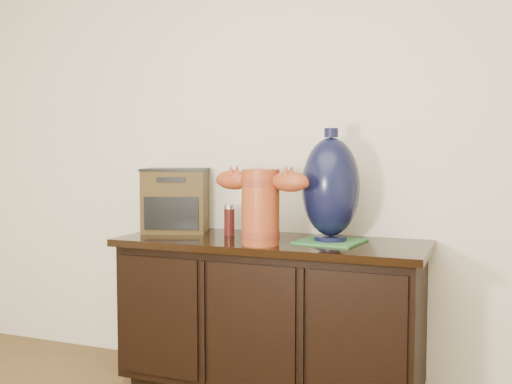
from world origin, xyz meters
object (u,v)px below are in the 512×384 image
at_px(tv_radio, 176,200).
at_px(lamp_base, 331,187).
at_px(spray_can, 229,220).
at_px(sideboard, 271,316).
at_px(terracotta_vessel, 261,202).

xyz_separation_m(tv_radio, lamp_base, (0.84, -0.06, 0.09)).
bearing_deg(spray_can, sideboard, -14.63).
height_order(sideboard, tv_radio, tv_radio).
height_order(terracotta_vessel, spray_can, terracotta_vessel).
height_order(sideboard, terracotta_vessel, terracotta_vessel).
xyz_separation_m(sideboard, lamp_base, (0.28, 0.03, 0.62)).
xyz_separation_m(terracotta_vessel, lamp_base, (0.27, 0.19, 0.06)).
height_order(tv_radio, lamp_base, lamp_base).
bearing_deg(sideboard, terracotta_vessel, -86.34).
xyz_separation_m(lamp_base, spray_can, (-0.53, 0.04, -0.18)).
relative_size(tv_radio, spray_can, 2.58).
height_order(tv_radio, spray_can, tv_radio).
distance_m(sideboard, terracotta_vessel, 0.58).
bearing_deg(lamp_base, terracotta_vessel, -145.64).
bearing_deg(spray_can, tv_radio, 175.85).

